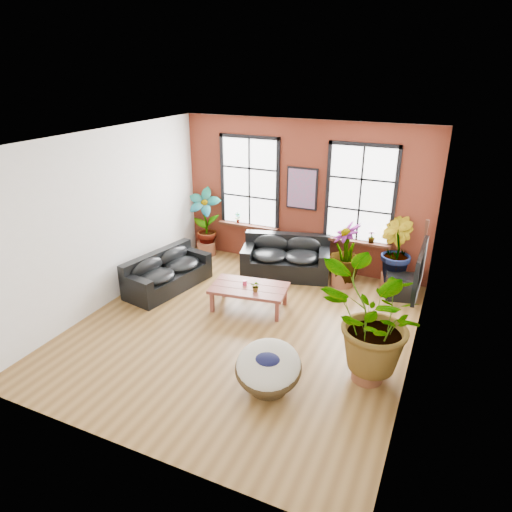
{
  "coord_description": "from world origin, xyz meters",
  "views": [
    {
      "loc": [
        3.28,
        -6.65,
        4.61
      ],
      "look_at": [
        0.0,
        0.6,
        1.25
      ],
      "focal_mm": 32.0,
      "sensor_mm": 36.0,
      "label": 1
    }
  ],
  "objects_px": {
    "sofa_back": "(286,258)",
    "coffee_table": "(249,289)",
    "papasan_chair": "(268,367)",
    "sofa_left": "(166,273)"
  },
  "relations": [
    {
      "from": "sofa_back",
      "to": "coffee_table",
      "type": "distance_m",
      "value": 1.84
    },
    {
      "from": "sofa_back",
      "to": "papasan_chair",
      "type": "height_order",
      "value": "sofa_back"
    },
    {
      "from": "sofa_back",
      "to": "coffee_table",
      "type": "bearing_deg",
      "value": -108.33
    },
    {
      "from": "sofa_back",
      "to": "sofa_left",
      "type": "relative_size",
      "value": 1.03
    },
    {
      "from": "sofa_left",
      "to": "coffee_table",
      "type": "height_order",
      "value": "sofa_left"
    },
    {
      "from": "coffee_table",
      "to": "papasan_chair",
      "type": "distance_m",
      "value": 2.54
    },
    {
      "from": "sofa_back",
      "to": "papasan_chair",
      "type": "relative_size",
      "value": 1.78
    },
    {
      "from": "papasan_chair",
      "to": "sofa_left",
      "type": "bearing_deg",
      "value": 133.07
    },
    {
      "from": "sofa_back",
      "to": "sofa_left",
      "type": "bearing_deg",
      "value": -156.58
    },
    {
      "from": "sofa_left",
      "to": "coffee_table",
      "type": "xyz_separation_m",
      "value": [
        2.07,
        -0.1,
        0.07
      ]
    }
  ]
}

